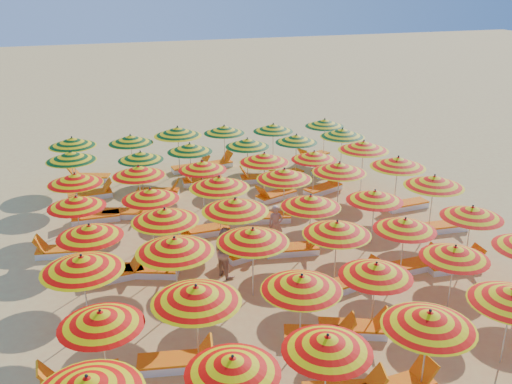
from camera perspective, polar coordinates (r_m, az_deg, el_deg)
ground at (r=19.35m, az=0.46°, el=-4.93°), size 120.00×120.00×0.00m
umbrella_1 at (r=11.05m, az=-2.35°, el=-16.91°), size 2.32×2.32×1.94m
umbrella_2 at (r=11.66m, az=7.15°, el=-14.79°), size 1.85×1.85×1.93m
umbrella_3 at (r=12.52m, az=16.94°, el=-12.10°), size 2.44×2.44×2.09m
umbrella_6 at (r=12.69m, az=-15.28°, el=-12.11°), size 2.42×2.42×1.95m
umbrella_7 at (r=12.80m, az=-6.01°, el=-10.12°), size 2.70×2.70×2.15m
umbrella_8 at (r=13.38m, az=4.59°, el=-9.03°), size 2.41×2.41×2.05m
umbrella_9 at (r=14.36m, az=11.92°, el=-7.62°), size 2.37×2.37×1.94m
umbrella_10 at (r=15.80m, az=19.28°, el=-5.71°), size 2.28×2.28×1.92m
umbrella_12 at (r=14.57m, az=-17.03°, el=-6.84°), size 2.71×2.71×2.16m
umbrella_13 at (r=14.92m, az=-8.13°, el=-5.28°), size 2.44×2.44×2.19m
umbrella_14 at (r=15.43m, az=-0.31°, el=-4.37°), size 2.57×2.57×2.12m
umbrella_15 at (r=16.12m, az=8.10°, el=-3.59°), size 1.96×1.96×2.07m
umbrella_16 at (r=17.01m, az=14.67°, el=-3.16°), size 2.12×2.12×1.94m
umbrella_17 at (r=18.36m, az=20.81°, el=-1.89°), size 2.47×2.47×2.00m
umbrella_18 at (r=16.62m, az=-16.31°, el=-3.76°), size 1.96×1.96×1.99m
umbrella_19 at (r=16.90m, az=-9.10°, el=-2.28°), size 2.46×2.46×2.12m
umbrella_20 at (r=17.26m, az=-2.10°, el=-1.30°), size 2.09×2.09×2.18m
umbrella_21 at (r=17.93m, az=5.50°, el=-0.93°), size 2.49×2.49×2.04m
umbrella_22 at (r=18.87m, az=11.80°, el=-0.37°), size 2.34×2.34×1.97m
umbrella_23 at (r=20.20m, az=17.39°, el=1.05°), size 2.54×2.54×2.16m
umbrella_24 at (r=18.90m, az=-17.53°, el=-0.94°), size 2.12×2.12×1.95m
umbrella_25 at (r=18.84m, az=-10.52°, el=-0.21°), size 2.36×2.36×2.00m
umbrella_26 at (r=19.15m, az=-3.68°, el=0.97°), size 2.14×2.14×2.18m
umbrella_27 at (r=20.13m, az=2.85°, el=1.80°), size 2.48×2.48×2.10m
umbrella_28 at (r=20.96m, az=8.35°, el=2.43°), size 2.26×2.26×2.11m
umbrella_29 at (r=21.77m, az=14.02°, el=2.92°), size 2.10×2.10×2.19m
umbrella_30 at (r=20.80m, az=-17.65°, el=1.28°), size 2.09×2.09×2.04m
umbrella_31 at (r=21.01m, az=-11.66°, el=2.08°), size 2.52×2.52×2.04m
umbrella_32 at (r=21.54m, az=-5.38°, el=2.65°), size 2.22×2.22×1.94m
umbrella_33 at (r=22.01m, az=0.84°, el=3.45°), size 2.13×2.13×2.06m
umbrella_34 at (r=22.78m, az=5.83°, el=3.64°), size 1.83×1.83×1.93m
umbrella_35 at (r=23.57m, az=10.71°, el=4.57°), size 2.26×2.26×2.19m
umbrella_36 at (r=23.33m, az=-18.04°, el=3.43°), size 2.01×2.01×2.07m
umbrella_37 at (r=23.12m, az=-11.47°, el=3.56°), size 2.06×2.06×1.91m
umbrella_38 at (r=23.67m, az=-6.64°, el=4.43°), size 2.44×2.44×1.99m
umbrella_39 at (r=24.18m, az=-0.87°, el=4.96°), size 2.45×2.45×2.00m
umbrella_40 at (r=25.00m, az=4.06°, el=5.35°), size 1.86×1.86×1.96m
umbrella_41 at (r=25.64m, az=8.64°, el=5.89°), size 2.64×2.64×2.11m
umbrella_42 at (r=25.21m, az=-17.91°, el=4.80°), size 2.35×2.35×2.10m
umbrella_43 at (r=25.17m, az=-12.44°, el=5.17°), size 2.21×2.21×2.03m
umbrella_44 at (r=25.40m, az=-7.84°, el=6.03°), size 2.28×2.28×2.23m
umbrella_45 at (r=26.26m, az=-3.20°, el=6.26°), size 2.03×2.03×2.01m
umbrella_46 at (r=26.60m, az=1.74°, el=6.45°), size 1.98×1.98×2.00m
umbrella_47 at (r=27.66m, az=6.89°, el=6.89°), size 2.04×2.04×2.00m
lounger_4 at (r=13.75m, az=-17.28°, el=-17.44°), size 1.76×0.66×0.69m
lounger_5 at (r=13.77m, az=-7.92°, el=-16.47°), size 1.81×0.88×0.69m
lounger_6 at (r=14.57m, az=6.45°, el=-14.02°), size 1.83×1.13×0.69m
lounger_7 at (r=14.93m, az=9.79°, el=-13.27°), size 1.82×1.20×0.69m
lounger_8 at (r=16.97m, az=9.95°, el=-8.70°), size 1.82×0.96×0.69m
lounger_9 at (r=18.16m, az=15.45°, el=-7.08°), size 1.76×0.67×0.69m
lounger_10 at (r=18.58m, az=19.32°, el=-6.89°), size 1.77×0.69×0.69m
lounger_11 at (r=17.55m, az=-13.85°, el=-7.97°), size 1.78×0.75×0.69m
lounger_12 at (r=17.52m, az=-10.38°, el=-7.72°), size 1.83×1.15×0.69m
lounger_13 at (r=18.29m, az=-0.65°, el=-6.03°), size 1.82×1.03×0.69m
lounger_14 at (r=18.53m, az=3.75°, el=-5.71°), size 1.80×0.86×0.69m
lounger_15 at (r=21.13m, az=18.30°, el=-3.28°), size 1.77×0.70×0.69m
lounger_16 at (r=19.40m, az=-18.78°, el=-5.59°), size 1.81×0.87×0.69m
lounger_17 at (r=19.83m, az=-5.34°, el=-3.88°), size 1.75×0.64×0.69m
lounger_18 at (r=20.79m, az=0.97°, el=-2.55°), size 1.82×0.95×0.69m
lounger_19 at (r=22.63m, az=14.71°, el=-1.24°), size 1.77×0.72×0.69m
lounger_20 at (r=21.60m, az=-15.86°, el=-2.46°), size 1.73×0.58×0.69m
lounger_21 at (r=21.68m, az=-12.71°, el=-2.06°), size 1.83×1.08×0.69m
lounger_22 at (r=22.80m, az=1.95°, el=-0.35°), size 1.83×1.13×0.69m
lounger_23 at (r=23.71m, az=6.80°, el=0.36°), size 1.83×1.15×0.69m
lounger_24 at (r=23.86m, az=-16.16°, el=-0.21°), size 1.77×0.69×0.69m
lounger_25 at (r=23.46m, az=-9.68°, el=-0.03°), size 1.83×1.10×0.69m
lounger_26 at (r=24.47m, az=-5.44°, el=1.09°), size 1.76×0.69×0.69m
lounger_27 at (r=24.73m, az=0.33°, el=1.42°), size 1.79×0.80×0.69m
lounger_28 at (r=25.09m, az=2.87°, el=1.68°), size 1.83×1.11×0.69m
lounger_29 at (r=25.81m, az=7.34°, el=2.09°), size 1.81×0.90×0.69m
lounger_30 at (r=25.87m, az=-16.39°, el=1.43°), size 1.83×1.11×0.69m
lounger_31 at (r=26.24m, az=-6.46°, el=2.46°), size 1.79×0.77×0.69m
lounger_32 at (r=26.53m, az=-4.14°, el=2.75°), size 1.82×0.93×0.69m
lounger_33 at (r=27.75m, az=5.73°, el=3.53°), size 1.82×1.24×0.69m
beachgoer_b at (r=16.99m, az=-3.10°, el=-5.97°), size 0.84×0.93×1.55m
beachgoer_a at (r=18.92m, az=1.98°, el=-3.32°), size 0.57×0.45×1.36m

